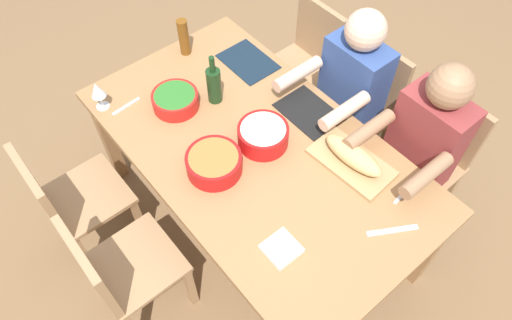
{
  "coord_description": "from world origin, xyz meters",
  "views": [
    {
      "loc": [
        -1.09,
        0.91,
        2.56
      ],
      "look_at": [
        0.0,
        0.0,
        0.63
      ],
      "focal_mm": 32.92,
      "sensor_mm": 36.0,
      "label": 1
    }
  ],
  "objects_px": {
    "dining_table": "(256,156)",
    "chair_near_right": "(306,60)",
    "serving_bowl_fruit": "(214,162)",
    "serving_bowl_pasta": "(263,135)",
    "chair_near_left": "(429,154)",
    "chair_far_right": "(70,200)",
    "serving_bowl_greens": "(175,100)",
    "bread_loaf": "(353,155)",
    "chair_near_center": "(363,103)",
    "diner_near_center": "(347,92)",
    "wine_glass": "(97,91)",
    "napkin_stack": "(281,249)",
    "chair_far_center": "(119,270)",
    "cutting_board": "(351,162)",
    "beer_bottle": "(184,37)",
    "wine_bottle": "(214,85)",
    "diner_near_left": "(419,147)"
  },
  "relations": [
    {
      "from": "cutting_board",
      "to": "wine_glass",
      "type": "height_order",
      "value": "wine_glass"
    },
    {
      "from": "chair_far_right",
      "to": "chair_near_center",
      "type": "distance_m",
      "value": 1.75
    },
    {
      "from": "dining_table",
      "to": "diner_near_left",
      "type": "distance_m",
      "value": 0.82
    },
    {
      "from": "chair_near_left",
      "to": "chair_near_center",
      "type": "height_order",
      "value": "same"
    },
    {
      "from": "diner_near_left",
      "to": "cutting_board",
      "type": "bearing_deg",
      "value": 70.49
    },
    {
      "from": "chair_far_right",
      "to": "serving_bowl_greens",
      "type": "xyz_separation_m",
      "value": [
        -0.02,
        -0.69,
        0.31
      ]
    },
    {
      "from": "serving_bowl_greens",
      "to": "chair_far_right",
      "type": "bearing_deg",
      "value": 88.04
    },
    {
      "from": "wine_glass",
      "to": "napkin_stack",
      "type": "distance_m",
      "value": 1.23
    },
    {
      "from": "wine_bottle",
      "to": "beer_bottle",
      "type": "xyz_separation_m",
      "value": [
        0.41,
        -0.09,
        0.0
      ]
    },
    {
      "from": "dining_table",
      "to": "napkin_stack",
      "type": "xyz_separation_m",
      "value": [
        -0.49,
        0.27,
        0.09
      ]
    },
    {
      "from": "diner_near_center",
      "to": "serving_bowl_pasta",
      "type": "height_order",
      "value": "diner_near_center"
    },
    {
      "from": "chair_near_right",
      "to": "napkin_stack",
      "type": "bearing_deg",
      "value": 131.89
    },
    {
      "from": "chair_far_center",
      "to": "napkin_stack",
      "type": "height_order",
      "value": "chair_far_center"
    },
    {
      "from": "wine_glass",
      "to": "chair_far_center",
      "type": "bearing_deg",
      "value": 151.58
    },
    {
      "from": "chair_far_center",
      "to": "bread_loaf",
      "type": "height_order",
      "value": "same"
    },
    {
      "from": "serving_bowl_fruit",
      "to": "serving_bowl_pasta",
      "type": "distance_m",
      "value": 0.28
    },
    {
      "from": "dining_table",
      "to": "chair_near_right",
      "type": "distance_m",
      "value": 0.99
    },
    {
      "from": "chair_near_left",
      "to": "beer_bottle",
      "type": "bearing_deg",
      "value": 28.68
    },
    {
      "from": "serving_bowl_greens",
      "to": "wine_glass",
      "type": "height_order",
      "value": "wine_glass"
    },
    {
      "from": "chair_far_right",
      "to": "napkin_stack",
      "type": "relative_size",
      "value": 6.07
    },
    {
      "from": "wine_glass",
      "to": "diner_near_center",
      "type": "bearing_deg",
      "value": -123.18
    },
    {
      "from": "serving_bowl_pasta",
      "to": "beer_bottle",
      "type": "bearing_deg",
      "value": -6.17
    },
    {
      "from": "bread_loaf",
      "to": "wine_glass",
      "type": "xyz_separation_m",
      "value": [
        1.09,
        0.73,
        0.05
      ]
    },
    {
      "from": "dining_table",
      "to": "chair_near_right",
      "type": "relative_size",
      "value": 2.14
    },
    {
      "from": "beer_bottle",
      "to": "diner_near_center",
      "type": "bearing_deg",
      "value": -146.57
    },
    {
      "from": "serving_bowl_pasta",
      "to": "cutting_board",
      "type": "height_order",
      "value": "serving_bowl_pasta"
    },
    {
      "from": "dining_table",
      "to": "serving_bowl_fruit",
      "type": "bearing_deg",
      "value": 85.23
    },
    {
      "from": "chair_near_left",
      "to": "wine_bottle",
      "type": "bearing_deg",
      "value": 42.09
    },
    {
      "from": "serving_bowl_pasta",
      "to": "chair_near_right",
      "type": "bearing_deg",
      "value": -57.62
    },
    {
      "from": "dining_table",
      "to": "bread_loaf",
      "type": "relative_size",
      "value": 5.68
    },
    {
      "from": "bread_loaf",
      "to": "cutting_board",
      "type": "bearing_deg",
      "value": 0.0
    },
    {
      "from": "serving_bowl_greens",
      "to": "chair_near_right",
      "type": "bearing_deg",
      "value": -88.63
    },
    {
      "from": "chair_far_center",
      "to": "beer_bottle",
      "type": "xyz_separation_m",
      "value": [
        0.79,
        -0.97,
        0.37
      ]
    },
    {
      "from": "serving_bowl_greens",
      "to": "cutting_board",
      "type": "distance_m",
      "value": 0.95
    },
    {
      "from": "diner_near_center",
      "to": "serving_bowl_fruit",
      "type": "distance_m",
      "value": 0.9
    },
    {
      "from": "chair_near_left",
      "to": "serving_bowl_pasta",
      "type": "relative_size",
      "value": 3.39
    },
    {
      "from": "dining_table",
      "to": "chair_far_center",
      "type": "bearing_deg",
      "value": 90.0
    },
    {
      "from": "diner_near_center",
      "to": "serving_bowl_greens",
      "type": "height_order",
      "value": "diner_near_center"
    },
    {
      "from": "serving_bowl_pasta",
      "to": "napkin_stack",
      "type": "height_order",
      "value": "serving_bowl_pasta"
    },
    {
      "from": "serving_bowl_fruit",
      "to": "serving_bowl_greens",
      "type": "xyz_separation_m",
      "value": [
        0.46,
        -0.09,
        -0.01
      ]
    },
    {
      "from": "chair_near_center",
      "to": "chair_near_left",
      "type": "bearing_deg",
      "value": 180.0
    },
    {
      "from": "chair_near_right",
      "to": "serving_bowl_pasta",
      "type": "relative_size",
      "value": 3.39
    },
    {
      "from": "chair_near_center",
      "to": "serving_bowl_pasta",
      "type": "distance_m",
      "value": 0.85
    },
    {
      "from": "dining_table",
      "to": "wine_bottle",
      "type": "relative_size",
      "value": 6.27
    },
    {
      "from": "serving_bowl_fruit",
      "to": "serving_bowl_pasta",
      "type": "xyz_separation_m",
      "value": [
        -0.02,
        -0.28,
        0.0
      ]
    },
    {
      "from": "chair_far_center",
      "to": "cutting_board",
      "type": "bearing_deg",
      "value": -108.22
    },
    {
      "from": "diner_near_center",
      "to": "chair_far_center",
      "type": "distance_m",
      "value": 1.51
    },
    {
      "from": "diner_near_left",
      "to": "chair_near_right",
      "type": "distance_m",
      "value": 1.04
    },
    {
      "from": "dining_table",
      "to": "chair_near_left",
      "type": "xyz_separation_m",
      "value": [
        -0.5,
        -0.84,
        -0.18
      ]
    },
    {
      "from": "chair_far_center",
      "to": "napkin_stack",
      "type": "xyz_separation_m",
      "value": [
        -0.49,
        -0.57,
        0.27
      ]
    }
  ]
}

